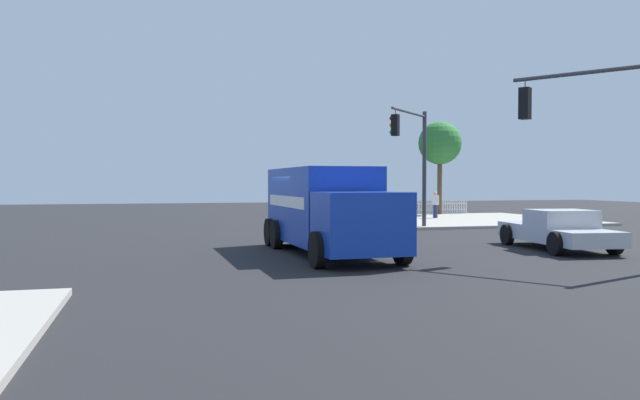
# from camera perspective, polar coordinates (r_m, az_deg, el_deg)

# --- Properties ---
(ground_plane) EXTENTS (100.00, 100.00, 0.00)m
(ground_plane) POSITION_cam_1_polar(r_m,az_deg,el_deg) (21.34, -0.49, -4.59)
(ground_plane) COLOR black
(sidewalk_corner_near) EXTENTS (11.79, 11.79, 0.14)m
(sidewalk_corner_near) POSITION_cam_1_polar(r_m,az_deg,el_deg) (38.14, 13.47, -1.79)
(sidewalk_corner_near) COLOR #9E998E
(sidewalk_corner_near) RESTS_ON ground
(delivery_truck) EXTENTS (2.93, 7.78, 2.79)m
(delivery_truck) POSITION_cam_1_polar(r_m,az_deg,el_deg) (19.93, 0.65, -0.83)
(delivery_truck) COLOR #1438AD
(delivery_truck) RESTS_ON ground
(traffic_light_primary) EXTENTS (3.04, 3.10, 5.68)m
(traffic_light_primary) POSITION_cam_1_polar(r_m,az_deg,el_deg) (29.87, 8.71, 4.64)
(traffic_light_primary) COLOR #38383D
(traffic_light_primary) RESTS_ON sidewalk_corner_near
(traffic_light_secondary) EXTENTS (2.57, 3.63, 5.66)m
(traffic_light_secondary) POSITION_cam_1_polar(r_m,az_deg,el_deg) (18.90, 25.46, 5.82)
(traffic_light_secondary) COLOR #38383D
(traffic_light_secondary) RESTS_ON ground
(pickup_silver) EXTENTS (2.73, 5.39, 1.38)m
(pickup_silver) POSITION_cam_1_polar(r_m,az_deg,el_deg) (22.75, 21.10, -2.47)
(pickup_silver) COLOR #B7BABF
(pickup_silver) RESTS_ON ground
(pedestrian_near_corner) EXTENTS (0.35, 0.49, 1.61)m
(pedestrian_near_corner) POSITION_cam_1_polar(r_m,az_deg,el_deg) (38.43, 10.60, -0.28)
(pedestrian_near_corner) COLOR navy
(pedestrian_near_corner) RESTS_ON sidewalk_corner_near
(picket_fence_run) EXTENTS (6.04, 0.05, 0.95)m
(picket_fence_run) POSITION_cam_1_polar(r_m,az_deg,el_deg) (43.15, 9.88, -0.64)
(picket_fence_run) COLOR silver
(picket_fence_run) RESTS_ON sidewalk_corner_near
(shade_tree_near) EXTENTS (2.94, 2.94, 6.34)m
(shade_tree_near) POSITION_cam_1_polar(r_m,az_deg,el_deg) (43.12, 11.00, 5.13)
(shade_tree_near) COLOR brown
(shade_tree_near) RESTS_ON sidewalk_corner_near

